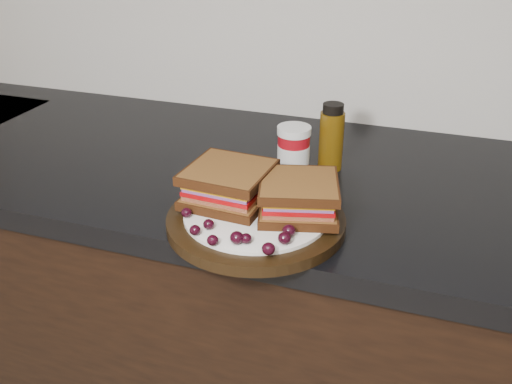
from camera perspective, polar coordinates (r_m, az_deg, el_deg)
base_cabinets at (r=1.33m, az=7.30°, el=-17.17°), size 3.96×0.58×0.86m
countertop at (r=1.07m, az=8.69°, el=0.35°), size 3.98×0.60×0.04m
plate at (r=0.89m, az=0.00°, el=-2.91°), size 0.28×0.28×0.02m
sandwich_left at (r=0.91m, az=-2.75°, el=0.77°), size 0.14×0.14×0.06m
sandwich_right at (r=0.88m, az=4.27°, el=-0.50°), size 0.15×0.15×0.05m
grape_0 at (r=0.88m, az=-6.97°, el=-2.06°), size 0.02×0.02×0.02m
grape_1 at (r=0.84m, az=-4.76°, el=-3.24°), size 0.02×0.02×0.02m
grape_2 at (r=0.83m, az=-6.12°, el=-3.81°), size 0.02×0.02×0.02m
grape_3 at (r=0.81m, az=-4.36°, el=-4.83°), size 0.02×0.02×0.02m
grape_4 at (r=0.81m, az=-1.93°, el=-4.59°), size 0.02×0.02×0.02m
grape_5 at (r=0.81m, az=-1.00°, el=-4.67°), size 0.02×0.02×0.02m
grape_6 at (r=0.78m, az=1.25°, el=-5.70°), size 0.02×0.02×0.02m
grape_7 at (r=0.81m, az=2.87°, el=-4.63°), size 0.02×0.02×0.02m
grape_8 at (r=0.82m, az=3.31°, el=-3.87°), size 0.02×0.02×0.02m
grape_9 at (r=0.86m, az=3.45°, el=-2.59°), size 0.02×0.02×0.02m
grape_10 at (r=0.89m, az=5.41°, el=-1.61°), size 0.02×0.02×0.02m
grape_11 at (r=0.90m, az=3.81°, el=-1.21°), size 0.02×0.02×0.02m
grape_12 at (r=0.92m, az=3.98°, el=-0.58°), size 0.02×0.02×0.01m
grape_13 at (r=0.95m, az=-3.17°, el=0.68°), size 0.02×0.02×0.02m
grape_14 at (r=0.93m, az=-4.98°, el=-0.15°), size 0.02×0.02×0.02m
grape_15 at (r=0.90m, az=-4.70°, el=-1.31°), size 0.02×0.02×0.01m
grape_16 at (r=0.93m, az=-2.11°, el=0.16°), size 0.02×0.02×0.02m
grape_17 at (r=0.93m, az=-2.99°, el=-0.00°), size 0.02×0.02×0.02m
grape_18 at (r=0.91m, az=-5.87°, el=-0.71°), size 0.02×0.02×0.02m
condiment_jar at (r=1.06m, az=3.77°, el=4.19°), size 0.07×0.07×0.09m
oil_bottle at (r=1.08m, az=7.55°, el=5.51°), size 0.05×0.05×0.13m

